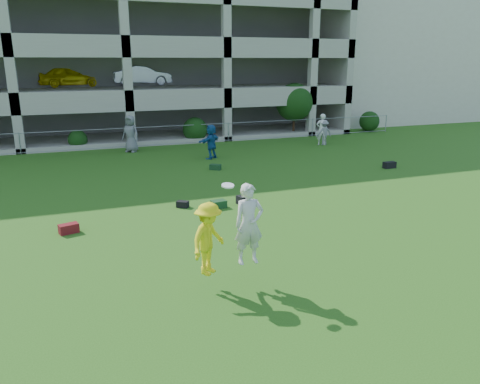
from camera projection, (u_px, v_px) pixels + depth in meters
name	position (u px, v px, depth m)	size (l,w,h in m)	color
ground	(256.00, 289.00, 10.45)	(100.00, 100.00, 0.00)	#235114
stucco_building	(373.00, 60.00, 42.14)	(16.00, 14.00, 10.00)	beige
bystander_c	(130.00, 134.00, 25.97)	(0.99, 0.65, 2.03)	slate
bystander_d	(211.00, 142.00, 24.21)	(1.64, 0.52, 1.77)	#1F538F
bystander_e	(322.00, 129.00, 28.15)	(0.69, 0.45, 1.88)	white
bystander_f	(324.00, 132.00, 28.19)	(0.97, 0.56, 1.51)	gray
bag_red_a	(69.00, 228.00, 13.84)	(0.55, 0.30, 0.28)	#59110F
bag_black_b	(183.00, 204.00, 16.28)	(0.40, 0.25, 0.22)	black
bag_green_c	(219.00, 204.00, 16.22)	(0.50, 0.35, 0.26)	#123318
crate_d	(242.00, 200.00, 16.65)	(0.35, 0.35, 0.30)	black
bag_black_e	(389.00, 165.00, 22.23)	(0.60, 0.30, 0.30)	black
bag_green_g	(215.00, 167.00, 21.90)	(0.50, 0.30, 0.25)	black
frisbee_contest	(222.00, 234.00, 10.22)	(1.84, 1.15, 2.04)	yellow
parking_garage	(110.00, 45.00, 33.77)	(30.00, 14.00, 12.00)	#9E998C
fence	(132.00, 137.00, 27.40)	(36.06, 0.06, 1.20)	gray
shrub_row	(203.00, 117.00, 29.35)	(34.38, 2.52, 3.50)	#163D11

